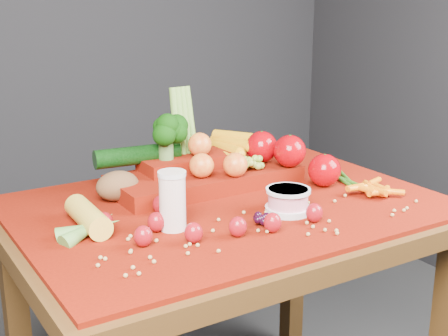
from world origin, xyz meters
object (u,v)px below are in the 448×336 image
table (228,242)px  yogurt_bowl (288,200)px  produce_mound (217,164)px  milk_glass (172,198)px

table → yogurt_bowl: yogurt_bowl is taller
table → produce_mound: size_ratio=1.82×
table → produce_mound: 0.23m
produce_mound → yogurt_bowl: bearing=-83.6°
table → milk_glass: (-0.20, -0.09, 0.18)m
table → yogurt_bowl: size_ratio=9.84×
yogurt_bowl → produce_mound: size_ratio=0.18×
yogurt_bowl → produce_mound: bearing=96.4°
milk_glass → yogurt_bowl: (0.29, -0.05, -0.04)m
table → yogurt_bowl: 0.21m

